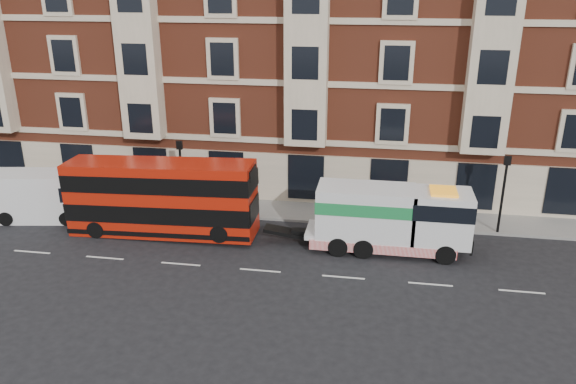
{
  "coord_description": "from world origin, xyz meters",
  "views": [
    {
      "loc": [
        5.26,
        -23.39,
        13.03
      ],
      "look_at": [
        0.69,
        4.0,
        2.6
      ],
      "focal_mm": 35.0,
      "sensor_mm": 36.0,
      "label": 1
    }
  ],
  "objects_px": {
    "double_decker_bus": "(161,197)",
    "box_van": "(41,196)",
    "tow_truck": "(388,218)",
    "pedestrian": "(42,189)"
  },
  "relations": [
    {
      "from": "pedestrian",
      "to": "box_van",
      "type": "bearing_deg",
      "value": -52.66
    },
    {
      "from": "pedestrian",
      "to": "tow_truck",
      "type": "bearing_deg",
      "value": -2.44
    },
    {
      "from": "double_decker_bus",
      "to": "tow_truck",
      "type": "bearing_deg",
      "value": -0.0
    },
    {
      "from": "double_decker_bus",
      "to": "pedestrian",
      "type": "distance_m",
      "value": 9.53
    },
    {
      "from": "double_decker_bus",
      "to": "box_van",
      "type": "height_order",
      "value": "double_decker_bus"
    },
    {
      "from": "pedestrian",
      "to": "double_decker_bus",
      "type": "bearing_deg",
      "value": -12.59
    },
    {
      "from": "box_van",
      "to": "double_decker_bus",
      "type": "bearing_deg",
      "value": -16.37
    },
    {
      "from": "double_decker_bus",
      "to": "box_van",
      "type": "xyz_separation_m",
      "value": [
        -7.76,
        0.95,
        -0.81
      ]
    },
    {
      "from": "box_van",
      "to": "pedestrian",
      "type": "xyz_separation_m",
      "value": [
        -1.23,
        1.99,
        -0.32
      ]
    },
    {
      "from": "tow_truck",
      "to": "pedestrian",
      "type": "distance_m",
      "value": 21.27
    }
  ]
}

